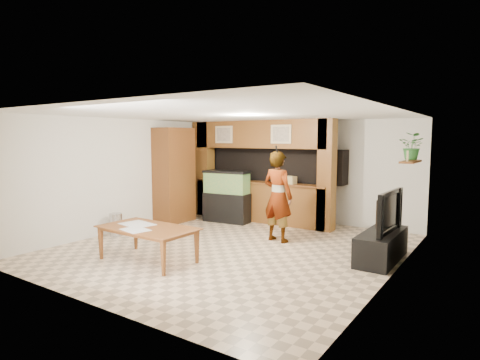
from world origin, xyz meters
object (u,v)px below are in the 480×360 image
Objects in this scene: television at (383,211)px; pantry_cabinet at (174,175)px; person at (278,196)px; aquarium at (227,197)px; dining_table at (147,245)px.

pantry_cabinet is at bearing 87.39° from television.
pantry_cabinet is 1.28× the size of person.
aquarium is 0.70× the size of person.
dining_table is (1.97, -2.80, -0.90)m from pantry_cabinet.
dining_table is at bearing 73.03° from person.
pantry_cabinet is 1.89× the size of television.
television is 0.74× the size of dining_table.
pantry_cabinet is at bearing 125.79° from dining_table.
aquarium is 3.63m from dining_table.
television reaches higher than dining_table.
pantry_cabinet is 3.20m from person.
pantry_cabinet is 1.82× the size of aquarium.
person is (-2.17, 0.17, 0.06)m from television.
television is at bearing -21.36° from aquarium.
dining_table is (-3.38, -2.36, -0.58)m from television.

